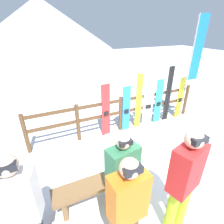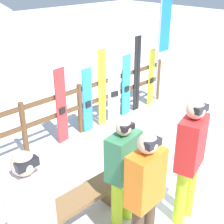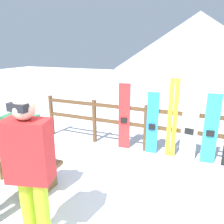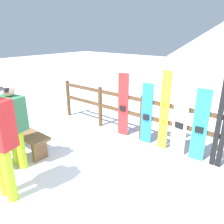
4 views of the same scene
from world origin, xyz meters
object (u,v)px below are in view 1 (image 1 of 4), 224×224
(snowboard_blue, at_px, (126,109))
(rental_flag, at_px, (194,59))
(person_plaid_green, at_px, (122,173))
(snowboard_red, at_px, (106,111))
(bench, at_px, (92,189))
(ski_pair_black, at_px, (168,95))
(person_orange, at_px, (127,207))
(snowboard_white, at_px, (148,104))
(person_white, at_px, (21,206))
(ski_pair_yellow, at_px, (139,102))
(snowboard_yellow, at_px, (180,98))
(snowboard_cyan, at_px, (158,102))
(person_red, at_px, (184,178))

(snowboard_blue, distance_m, rental_flag, 2.40)
(person_plaid_green, distance_m, rental_flag, 4.04)
(snowboard_red, height_order, rental_flag, rental_flag)
(bench, xyz_separation_m, ski_pair_black, (3.21, 1.92, 0.55))
(bench, distance_m, person_orange, 1.12)
(person_plaid_green, xyz_separation_m, snowboard_white, (2.07, 2.28, -0.19))
(person_white, height_order, ski_pair_yellow, person_white)
(person_orange, relative_size, snowboard_red, 1.11)
(person_orange, xyz_separation_m, snowboard_red, (0.92, 2.83, -0.22))
(ski_pair_black, bearing_deg, snowboard_yellow, -0.38)
(snowboard_cyan, bearing_deg, bench, -146.12)
(snowboard_blue, bearing_deg, snowboard_cyan, 0.00)
(bench, height_order, snowboard_red, snowboard_red)
(snowboard_red, bearing_deg, snowboard_yellow, -0.00)
(snowboard_yellow, bearing_deg, snowboard_blue, -180.00)
(rental_flag, bearing_deg, person_red, -136.46)
(person_white, xyz_separation_m, ski_pair_black, (4.15, 2.35, -0.13))
(snowboard_red, xyz_separation_m, rental_flag, (2.64, -0.26, 1.23))
(bench, distance_m, person_white, 1.24)
(person_orange, bearing_deg, person_white, 156.42)
(person_white, distance_m, person_orange, 1.21)
(bench, distance_m, person_red, 1.53)
(snowboard_red, relative_size, snowboard_cyan, 1.06)
(snowboard_cyan, bearing_deg, person_plaid_green, -137.24)
(ski_pair_yellow, distance_m, rental_flag, 1.98)
(bench, height_order, person_plaid_green, person_plaid_green)
(snowboard_red, distance_m, snowboard_yellow, 2.66)
(bench, bearing_deg, snowboard_cyan, 33.88)
(ski_pair_yellow, height_order, snowboard_white, ski_pair_yellow)
(person_orange, height_order, snowboard_white, person_orange)
(bench, xyz_separation_m, person_red, (1.03, -0.90, 0.69))
(snowboard_yellow, height_order, rental_flag, rental_flag)
(person_red, bearing_deg, snowboard_red, 89.02)
(person_orange, distance_m, snowboard_blue, 3.24)
(ski_pair_black, height_order, snowboard_yellow, ski_pair_black)
(ski_pair_black, relative_size, snowboard_yellow, 1.29)
(person_plaid_green, height_order, ski_pair_yellow, ski_pair_yellow)
(person_white, height_order, snowboard_white, person_white)
(bench, height_order, person_white, person_white)
(bench, relative_size, snowboard_red, 0.87)
(ski_pair_yellow, bearing_deg, snowboard_yellow, -0.12)
(ski_pair_black, bearing_deg, person_orange, -137.12)
(snowboard_cyan, bearing_deg, snowboard_white, -180.00)
(bench, distance_m, rental_flag, 4.38)
(bench, bearing_deg, snowboard_red, 60.63)
(person_white, height_order, snowboard_yellow, person_white)
(bench, xyz_separation_m, rental_flag, (3.71, 1.65, 1.64))
(snowboard_red, bearing_deg, person_plaid_green, -106.85)
(person_orange, height_order, snowboard_cyan, person_orange)
(snowboard_blue, distance_m, snowboard_yellow, 2.03)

